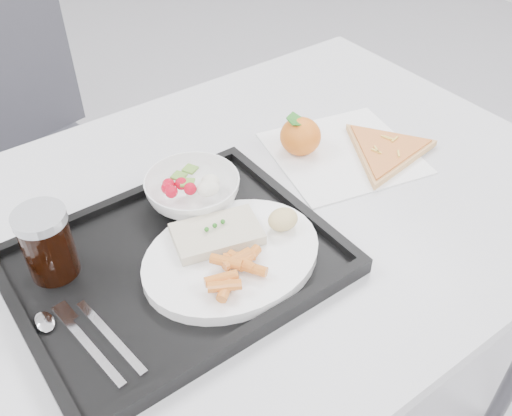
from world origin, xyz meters
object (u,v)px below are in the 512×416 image
object	(u,v)px
salad_bowl	(193,191)
tangerine	(300,136)
tray	(176,264)
chair	(25,143)
table	(236,243)
pizza_slice	(386,150)
cola_glass	(47,242)
dinner_plate	(232,257)

from	to	relation	value
salad_bowl	tangerine	world-z (taller)	tangerine
tray	chair	bearing A→B (deg)	90.49
table	pizza_slice	size ratio (longest dim) A/B	3.75
tray	cola_glass	xyz separation A→B (m)	(-0.15, 0.09, 0.06)
chair	tangerine	bearing A→B (deg)	-63.04
dinner_plate	pizza_slice	distance (m)	0.39
dinner_plate	cola_glass	size ratio (longest dim) A/B	2.50
tangerine	pizza_slice	size ratio (longest dim) A/B	0.25
salad_bowl	tangerine	size ratio (longest dim) A/B	1.93
cola_glass	tangerine	world-z (taller)	cola_glass
cola_glass	pizza_slice	size ratio (longest dim) A/B	0.34
tray	tangerine	bearing A→B (deg)	19.77
cola_glass	tangerine	bearing A→B (deg)	4.14
tray	tangerine	distance (m)	0.36
dinner_plate	pizza_slice	world-z (taller)	dinner_plate
tray	pizza_slice	size ratio (longest dim) A/B	1.41
dinner_plate	salad_bowl	world-z (taller)	salad_bowl
tangerine	cola_glass	bearing A→B (deg)	-175.86
pizza_slice	chair	bearing A→B (deg)	120.93
table	cola_glass	xyz separation A→B (m)	(-0.29, 0.04, 0.14)
chair	table	bearing A→B (deg)	-78.87
salad_bowl	pizza_slice	size ratio (longest dim) A/B	0.48
cola_glass	tray	bearing A→B (deg)	-30.26
salad_bowl	pizza_slice	bearing A→B (deg)	-12.31
salad_bowl	tangerine	bearing A→B (deg)	5.07
tray	dinner_plate	xyz separation A→B (m)	(0.07, -0.05, 0.02)
chair	tangerine	world-z (taller)	chair
cola_glass	chair	bearing A→B (deg)	78.80
table	salad_bowl	xyz separation A→B (m)	(-0.05, 0.05, 0.11)
dinner_plate	salad_bowl	size ratio (longest dim) A/B	1.78
table	pizza_slice	distance (m)	0.33
table	pizza_slice	bearing A→B (deg)	-5.48
pizza_slice	table	bearing A→B (deg)	174.52
chair	tray	size ratio (longest dim) A/B	2.07
table	dinner_plate	distance (m)	0.15
chair	tray	distance (m)	0.82
chair	cola_glass	distance (m)	0.77
chair	salad_bowl	bearing A→B (deg)	-81.92
table	tray	distance (m)	0.17
table	chair	bearing A→B (deg)	101.13
salad_bowl	pizza_slice	xyz separation A→B (m)	(0.36, -0.08, -0.03)
chair	dinner_plate	xyz separation A→B (m)	(0.07, -0.84, 0.24)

